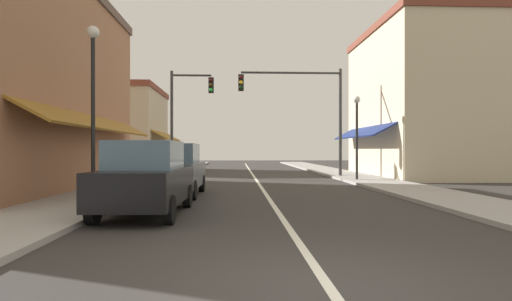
{
  "coord_description": "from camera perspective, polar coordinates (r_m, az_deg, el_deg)",
  "views": [
    {
      "loc": [
        -1.06,
        -4.81,
        1.57
      ],
      "look_at": [
        -0.21,
        13.34,
        1.53
      ],
      "focal_mm": 30.39,
      "sensor_mm": 36.0,
      "label": 1
    }
  ],
  "objects": [
    {
      "name": "traffic_signal_left_corner",
      "position": [
        25.69,
        -9.38,
        5.53
      ],
      "size": [
        2.55,
        0.5,
        6.16
      ],
      "color": "#333333",
      "rests_on": "ground"
    },
    {
      "name": "storefront_right_block",
      "position": [
        27.12,
        20.43,
        5.97
      ],
      "size": [
        6.77,
        10.2,
        8.67
      ],
      "color": "beige",
      "rests_on": "ground"
    },
    {
      "name": "traffic_signal_mast_arm",
      "position": [
        24.4,
        6.58,
        6.3
      ],
      "size": [
        5.81,
        0.5,
        6.1
      ],
      "color": "#333333",
      "rests_on": "ground"
    },
    {
      "name": "ground_plane",
      "position": [
        22.89,
        -0.02,
        -3.81
      ],
      "size": [
        80.0,
        80.0,
        0.0
      ],
      "primitive_type": "plane",
      "color": "#33302D"
    },
    {
      "name": "lane_center_stripe",
      "position": [
        22.89,
        -0.02,
        -3.8
      ],
      "size": [
        0.14,
        52.0,
        0.01
      ],
      "primitive_type": "cube",
      "color": "silver",
      "rests_on": "ground"
    },
    {
      "name": "storefront_far_left",
      "position": [
        33.85,
        -16.68,
        2.7
      ],
      "size": [
        6.21,
        8.2,
        6.18
      ],
      "color": "#BCAD8E",
      "rests_on": "ground"
    },
    {
      "name": "sidewalk_right",
      "position": [
        23.78,
        13.36,
        -3.52
      ],
      "size": [
        2.6,
        56.0,
        0.12
      ],
      "primitive_type": "cube",
      "color": "#A39E99",
      "rests_on": "ground"
    },
    {
      "name": "street_lamp_left_near",
      "position": [
        13.53,
        -20.66,
        8.05
      ],
      "size": [
        0.36,
        0.36,
        5.16
      ],
      "color": "black",
      "rests_on": "ground"
    },
    {
      "name": "sidewalk_left",
      "position": [
        23.29,
        -13.69,
        -3.6
      ],
      "size": [
        2.6,
        56.0,
        0.12
      ],
      "primitive_type": "cube",
      "color": "#A39E99",
      "rests_on": "ground"
    },
    {
      "name": "parked_car_second_left",
      "position": [
        14.99,
        -10.69,
        -2.52
      ],
      "size": [
        1.86,
        4.14,
        1.77
      ],
      "rotation": [
        0.0,
        0.0,
        -0.02
      ],
      "color": "#4C5156",
      "rests_on": "ground"
    },
    {
      "name": "storefront_left_block",
      "position": [
        19.07,
        -29.92,
        7.7
      ],
      "size": [
        7.14,
        14.2,
        8.18
      ],
      "color": "#9E6B4C",
      "rests_on": "ground"
    },
    {
      "name": "street_lamp_right_mid",
      "position": [
        21.68,
        13.13,
        3.58
      ],
      "size": [
        0.36,
        0.36,
        4.19
      ],
      "color": "black",
      "rests_on": "ground"
    },
    {
      "name": "parked_car_nearest_left",
      "position": [
        10.69,
        -14.25,
        -3.58
      ],
      "size": [
        1.88,
        4.15,
        1.77
      ],
      "rotation": [
        0.0,
        0.0,
        -0.03
      ],
      "color": "black",
      "rests_on": "ground"
    }
  ]
}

